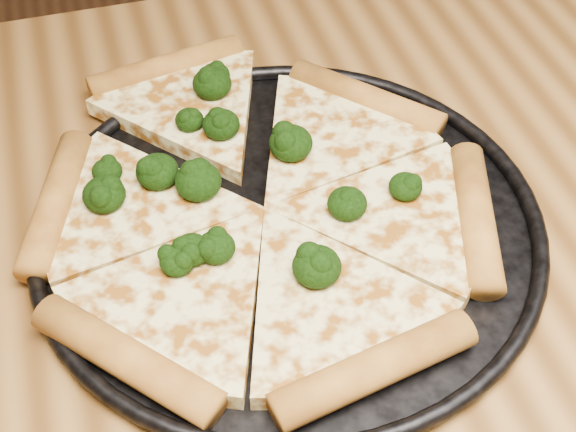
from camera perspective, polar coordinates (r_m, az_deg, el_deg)
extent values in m
cube|color=brown|center=(0.57, 14.38, -8.67)|extent=(1.20, 0.90, 0.04)
cylinder|color=black|center=(0.58, 0.00, -0.88)|extent=(0.35, 0.35, 0.01)
torus|color=black|center=(0.58, 0.00, -0.41)|extent=(0.36, 0.36, 0.01)
cylinder|color=#C88632|center=(0.67, 5.43, 8.08)|extent=(0.11, 0.12, 0.03)
cylinder|color=#C88632|center=(0.71, -8.43, 10.10)|extent=(0.14, 0.05, 0.03)
cylinder|color=#C88632|center=(0.61, -15.77, 0.89)|extent=(0.07, 0.13, 0.03)
cylinder|color=#C88632|center=(0.51, -11.11, -9.71)|extent=(0.11, 0.12, 0.03)
cylinder|color=#C88632|center=(0.50, 6.00, -10.49)|extent=(0.14, 0.05, 0.03)
cylinder|color=#C88632|center=(0.59, 12.88, -0.05)|extent=(0.07, 0.13, 0.03)
ellipsoid|color=black|center=(0.67, -5.29, 9.13)|extent=(0.03, 0.03, 0.02)
ellipsoid|color=black|center=(0.68, -5.07, 9.70)|extent=(0.02, 0.02, 0.02)
ellipsoid|color=black|center=(0.57, 4.13, 0.87)|extent=(0.03, 0.03, 0.02)
ellipsoid|color=black|center=(0.54, -5.02, -2.17)|extent=(0.03, 0.03, 0.02)
ellipsoid|color=black|center=(0.58, -6.25, 2.41)|extent=(0.03, 0.03, 0.03)
ellipsoid|color=black|center=(0.54, -6.69, -2.35)|extent=(0.03, 0.03, 0.02)
ellipsoid|color=black|center=(0.54, -7.71, -3.12)|extent=(0.02, 0.02, 0.02)
ellipsoid|color=black|center=(0.63, -4.67, 6.35)|extent=(0.03, 0.03, 0.02)
ellipsoid|color=black|center=(0.59, 8.15, 2.04)|extent=(0.02, 0.02, 0.02)
ellipsoid|color=black|center=(0.61, 0.20, 5.08)|extent=(0.03, 0.03, 0.02)
ellipsoid|color=black|center=(0.61, -12.44, 3.06)|extent=(0.02, 0.02, 0.02)
ellipsoid|color=black|center=(0.60, -9.05, 3.06)|extent=(0.03, 0.03, 0.02)
ellipsoid|color=black|center=(0.53, 2.01, -3.52)|extent=(0.03, 0.03, 0.02)
ellipsoid|color=black|center=(0.64, -6.85, 6.64)|extent=(0.02, 0.02, 0.02)
ellipsoid|color=black|center=(0.59, -12.64, 1.46)|extent=(0.03, 0.03, 0.02)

